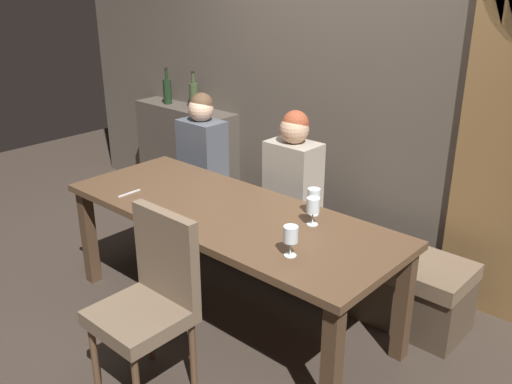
{
  "coord_description": "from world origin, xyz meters",
  "views": [
    {
      "loc": [
        2.19,
        -2.18,
        2.1
      ],
      "look_at": [
        0.1,
        0.15,
        0.84
      ],
      "focal_mm": 39.17,
      "sensor_mm": 36.0,
      "label": 1
    }
  ],
  "objects_px": {
    "dining_table": "(228,223)",
    "wine_bottle_pale_label": "(194,95)",
    "banquette_bench": "(296,246)",
    "diner_bearded": "(293,169)",
    "wine_glass_end_right": "(291,236)",
    "diner_redhead": "(202,143)",
    "wine_bottle_dark_red": "(167,91)",
    "fork_on_table": "(129,193)",
    "wine_glass_far_left": "(314,197)",
    "wine_glass_center_back": "(313,206)",
    "chair_near_side": "(151,294)"
  },
  "relations": [
    {
      "from": "diner_bearded",
      "to": "wine_glass_end_right",
      "type": "relative_size",
      "value": 4.72
    },
    {
      "from": "dining_table",
      "to": "wine_glass_far_left",
      "type": "xyz_separation_m",
      "value": [
        0.43,
        0.29,
        0.2
      ]
    },
    {
      "from": "chair_near_side",
      "to": "fork_on_table",
      "type": "relative_size",
      "value": 5.76
    },
    {
      "from": "wine_bottle_pale_label",
      "to": "wine_glass_far_left",
      "type": "distance_m",
      "value": 2.03
    },
    {
      "from": "diner_redhead",
      "to": "wine_bottle_dark_red",
      "type": "bearing_deg",
      "value": 158.34
    },
    {
      "from": "diner_redhead",
      "to": "diner_bearded",
      "type": "xyz_separation_m",
      "value": [
        0.95,
        -0.03,
        0.01
      ]
    },
    {
      "from": "dining_table",
      "to": "wine_glass_far_left",
      "type": "bearing_deg",
      "value": 34.52
    },
    {
      "from": "banquette_bench",
      "to": "wine_glass_far_left",
      "type": "distance_m",
      "value": 0.86
    },
    {
      "from": "wine_bottle_pale_label",
      "to": "wine_glass_end_right",
      "type": "bearing_deg",
      "value": -30.89
    },
    {
      "from": "diner_redhead",
      "to": "wine_glass_center_back",
      "type": "height_order",
      "value": "diner_redhead"
    },
    {
      "from": "diner_redhead",
      "to": "dining_table",
      "type": "bearing_deg",
      "value": -35.89
    },
    {
      "from": "wine_glass_center_back",
      "to": "wine_glass_end_right",
      "type": "height_order",
      "value": "same"
    },
    {
      "from": "wine_bottle_pale_label",
      "to": "wine_glass_far_left",
      "type": "bearing_deg",
      "value": -22.08
    },
    {
      "from": "banquette_bench",
      "to": "chair_near_side",
      "type": "distance_m",
      "value": 1.47
    },
    {
      "from": "dining_table",
      "to": "diner_bearded",
      "type": "height_order",
      "value": "diner_bearded"
    },
    {
      "from": "diner_redhead",
      "to": "wine_glass_center_back",
      "type": "distance_m",
      "value": 1.58
    },
    {
      "from": "wine_glass_far_left",
      "to": "banquette_bench",
      "type": "bearing_deg",
      "value": 136.37
    },
    {
      "from": "chair_near_side",
      "to": "diner_redhead",
      "type": "height_order",
      "value": "diner_redhead"
    },
    {
      "from": "chair_near_side",
      "to": "fork_on_table",
      "type": "height_order",
      "value": "chair_near_side"
    },
    {
      "from": "wine_glass_far_left",
      "to": "diner_redhead",
      "type": "bearing_deg",
      "value": 163.51
    },
    {
      "from": "wine_bottle_dark_red",
      "to": "wine_glass_end_right",
      "type": "bearing_deg",
      "value": -26.83
    },
    {
      "from": "dining_table",
      "to": "fork_on_table",
      "type": "xyz_separation_m",
      "value": [
        -0.66,
        -0.24,
        0.09
      ]
    },
    {
      "from": "dining_table",
      "to": "wine_bottle_pale_label",
      "type": "xyz_separation_m",
      "value": [
        -1.44,
        1.05,
        0.42
      ]
    },
    {
      "from": "wine_glass_far_left",
      "to": "dining_table",
      "type": "bearing_deg",
      "value": -145.48
    },
    {
      "from": "banquette_bench",
      "to": "diner_bearded",
      "type": "distance_m",
      "value": 0.59
    },
    {
      "from": "banquette_bench",
      "to": "diner_redhead",
      "type": "relative_size",
      "value": 3.31
    },
    {
      "from": "dining_table",
      "to": "chair_near_side",
      "type": "bearing_deg",
      "value": -77.11
    },
    {
      "from": "banquette_bench",
      "to": "wine_bottle_pale_label",
      "type": "xyz_separation_m",
      "value": [
        -1.44,
        0.35,
        0.84
      ]
    },
    {
      "from": "banquette_bench",
      "to": "wine_bottle_dark_red",
      "type": "bearing_deg",
      "value": 169.69
    },
    {
      "from": "diner_bearded",
      "to": "wine_bottle_pale_label",
      "type": "height_order",
      "value": "wine_bottle_pale_label"
    },
    {
      "from": "wine_glass_center_back",
      "to": "wine_glass_end_right",
      "type": "distance_m",
      "value": 0.4
    },
    {
      "from": "chair_near_side",
      "to": "wine_glass_far_left",
      "type": "bearing_deg",
      "value": 75.53
    },
    {
      "from": "wine_glass_center_back",
      "to": "wine_bottle_pale_label",
      "type": "bearing_deg",
      "value": 155.84
    },
    {
      "from": "wine_glass_far_left",
      "to": "wine_glass_end_right",
      "type": "relative_size",
      "value": 1.0
    },
    {
      "from": "wine_glass_center_back",
      "to": "fork_on_table",
      "type": "relative_size",
      "value": 0.96
    },
    {
      "from": "banquette_bench",
      "to": "wine_glass_far_left",
      "type": "bearing_deg",
      "value": -43.63
    },
    {
      "from": "fork_on_table",
      "to": "diner_redhead",
      "type": "bearing_deg",
      "value": 108.18
    },
    {
      "from": "wine_bottle_dark_red",
      "to": "banquette_bench",
      "type": "bearing_deg",
      "value": -10.31
    },
    {
      "from": "diner_redhead",
      "to": "wine_glass_center_back",
      "type": "relative_size",
      "value": 4.61
    },
    {
      "from": "banquette_bench",
      "to": "fork_on_table",
      "type": "distance_m",
      "value": 1.26
    },
    {
      "from": "wine_glass_center_back",
      "to": "dining_table",
      "type": "bearing_deg",
      "value": -160.74
    },
    {
      "from": "diner_redhead",
      "to": "fork_on_table",
      "type": "relative_size",
      "value": 4.45
    },
    {
      "from": "wine_bottle_dark_red",
      "to": "fork_on_table",
      "type": "distance_m",
      "value": 1.71
    },
    {
      "from": "banquette_bench",
      "to": "wine_glass_center_back",
      "type": "height_order",
      "value": "wine_glass_center_back"
    },
    {
      "from": "banquette_bench",
      "to": "wine_glass_far_left",
      "type": "relative_size",
      "value": 15.24
    },
    {
      "from": "chair_near_side",
      "to": "wine_glass_far_left",
      "type": "distance_m",
      "value": 1.09
    },
    {
      "from": "dining_table",
      "to": "wine_glass_end_right",
      "type": "distance_m",
      "value": 0.7
    },
    {
      "from": "fork_on_table",
      "to": "wine_glass_center_back",
      "type": "bearing_deg",
      "value": 18.95
    },
    {
      "from": "diner_bearded",
      "to": "wine_glass_far_left",
      "type": "xyz_separation_m",
      "value": [
        0.46,
        -0.39,
        0.04
      ]
    },
    {
      "from": "wine_bottle_dark_red",
      "to": "chair_near_side",
      "type": "bearing_deg",
      "value": -42.08
    }
  ]
}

